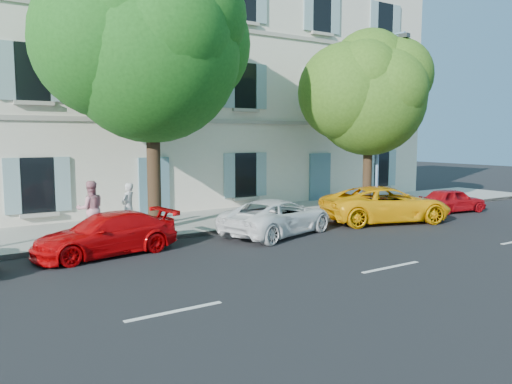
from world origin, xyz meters
TOP-DOWN VIEW (x-y plane):
  - ground at (0.00, 0.00)m, footprint 90.00×90.00m
  - sidewalk at (0.00, 4.45)m, footprint 36.00×4.50m
  - kerb at (0.00, 2.28)m, footprint 36.00×0.16m
  - building at (0.00, 10.20)m, footprint 28.00×7.00m
  - car_red_coupe at (-5.74, 1.35)m, footprint 4.28×2.20m
  - car_white_coupe at (0.03, 1.08)m, footprint 4.83×3.25m
  - car_yellow_supercar at (5.07, 0.84)m, footprint 5.51×3.74m
  - car_red_hatchback at (9.46, 1.01)m, footprint 3.30×1.74m
  - tree_left at (-3.40, 3.56)m, footprint 5.94×5.94m
  - tree_right at (6.14, 2.93)m, footprint 4.83×4.83m
  - street_lamp at (6.73, 2.78)m, footprint 0.26×1.59m
  - pedestrian_a at (-4.24, 3.85)m, footprint 0.71×0.67m
  - pedestrian_b at (-5.61, 3.41)m, footprint 0.92×0.73m

SIDE VIEW (x-z plane):
  - ground at x=0.00m, z-range 0.00..0.00m
  - sidewalk at x=0.00m, z-range 0.00..0.15m
  - kerb at x=0.00m, z-range 0.00..0.16m
  - car_red_hatchback at x=9.46m, z-range 0.00..1.07m
  - car_red_coupe at x=-5.74m, z-range 0.00..1.19m
  - car_white_coupe at x=0.03m, z-range 0.00..1.23m
  - car_yellow_supercar at x=5.07m, z-range 0.00..1.40m
  - pedestrian_a at x=-4.24m, z-range 0.15..1.78m
  - pedestrian_b at x=-5.61m, z-range 0.15..1.95m
  - street_lamp at x=6.73m, z-range 0.65..8.11m
  - tree_right at x=6.14m, z-range 1.20..8.65m
  - building at x=0.00m, z-range 0.00..12.00m
  - tree_left at x=-3.40m, z-range 1.47..10.68m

